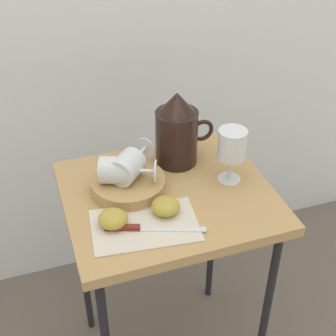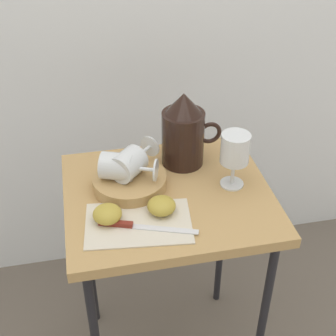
% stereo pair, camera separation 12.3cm
% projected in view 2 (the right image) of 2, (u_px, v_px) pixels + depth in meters
% --- Properties ---
extents(table, '(0.55, 0.47, 0.72)m').
position_uv_depth(table, '(168.00, 214.00, 1.32)').
color(table, tan).
rests_on(table, ground_plane).
extents(linen_napkin, '(0.28, 0.19, 0.00)m').
position_uv_depth(linen_napkin, '(138.00, 223.00, 1.18)').
color(linen_napkin, beige).
rests_on(linen_napkin, table).
extents(basket_tray, '(0.20, 0.20, 0.03)m').
position_uv_depth(basket_tray, '(130.00, 181.00, 1.29)').
color(basket_tray, tan).
rests_on(basket_tray, table).
extents(pitcher, '(0.17, 0.12, 0.22)m').
position_uv_depth(pitcher, '(183.00, 136.00, 1.35)').
color(pitcher, black).
rests_on(pitcher, table).
extents(wine_glass_upright, '(0.08, 0.08, 0.16)m').
position_uv_depth(wine_glass_upright, '(234.00, 150.00, 1.25)').
color(wine_glass_upright, silver).
rests_on(wine_glass_upright, table).
extents(wine_glass_tipped_near, '(0.16, 0.12, 0.07)m').
position_uv_depth(wine_glass_tipped_near, '(119.00, 166.00, 1.25)').
color(wine_glass_tipped_near, silver).
rests_on(wine_glass_tipped_near, basket_tray).
extents(wine_glass_tipped_far, '(0.15, 0.15, 0.08)m').
position_uv_depth(wine_glass_tipped_far, '(129.00, 163.00, 1.26)').
color(wine_glass_tipped_far, silver).
rests_on(wine_glass_tipped_far, basket_tray).
extents(apple_half_left, '(0.07, 0.07, 0.04)m').
position_uv_depth(apple_half_left, '(107.00, 214.00, 1.17)').
color(apple_half_left, '#B29938').
rests_on(apple_half_left, linen_napkin).
extents(apple_half_right, '(0.07, 0.07, 0.04)m').
position_uv_depth(apple_half_right, '(162.00, 206.00, 1.20)').
color(apple_half_right, '#B29938').
rests_on(apple_half_right, linen_napkin).
extents(knife, '(0.24, 0.09, 0.01)m').
position_uv_depth(knife, '(133.00, 225.00, 1.16)').
color(knife, silver).
rests_on(knife, linen_napkin).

